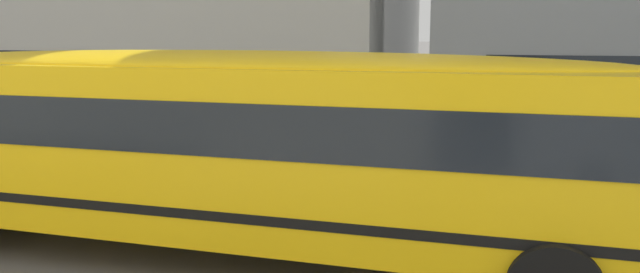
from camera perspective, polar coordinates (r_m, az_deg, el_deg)
The scene contains 4 objects.
ground_plane at distance 11.48m, azimuth -15.61°, elevation -6.87°, with size 400.00×400.00×0.00m, color #54514F.
sidewalk_far at distance 18.99m, azimuth -2.48°, elevation -0.19°, with size 120.00×3.00×0.01m, color gray.
lane_centreline at distance 11.48m, azimuth -15.61°, elevation -6.86°, with size 110.00×0.16×0.01m, color silver.
school_bus at distance 9.00m, azimuth -9.23°, elevation 0.11°, with size 12.94×3.29×2.88m.
Camera 1 is at (5.79, -9.41, 3.12)m, focal length 36.10 mm.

